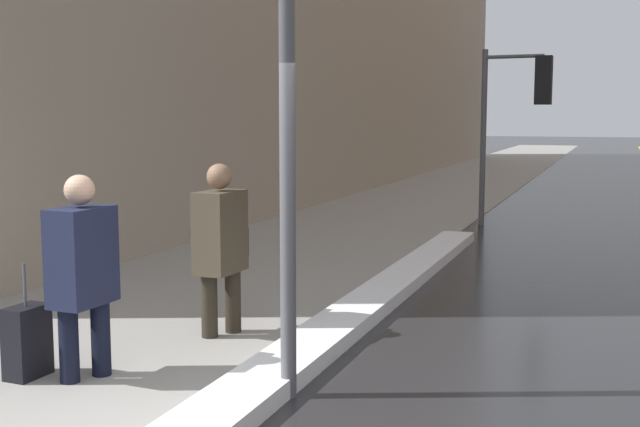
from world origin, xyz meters
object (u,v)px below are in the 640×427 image
object	(u,v)px
pedestrian_in_glasses	(82,267)
pedestrian_with_shoulder_bag	(221,241)
rolling_suitcase	(27,342)
traffic_light_near	(522,99)

from	to	relation	value
pedestrian_in_glasses	pedestrian_with_shoulder_bag	distance (m)	1.62
rolling_suitcase	pedestrian_with_shoulder_bag	bearing A→B (deg)	155.18
traffic_light_near	rolling_suitcase	size ratio (longest dim) A/B	3.55
traffic_light_near	rolling_suitcase	distance (m)	11.07
pedestrian_with_shoulder_bag	rolling_suitcase	world-z (taller)	pedestrian_with_shoulder_bag
traffic_light_near	pedestrian_with_shoulder_bag	world-z (taller)	traffic_light_near
pedestrian_in_glasses	pedestrian_with_shoulder_bag	size ratio (longest dim) A/B	1.00
traffic_light_near	rolling_suitcase	bearing A→B (deg)	-100.43
traffic_light_near	pedestrian_in_glasses	size ratio (longest dim) A/B	2.03
pedestrian_with_shoulder_bag	traffic_light_near	bearing A→B (deg)	171.30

